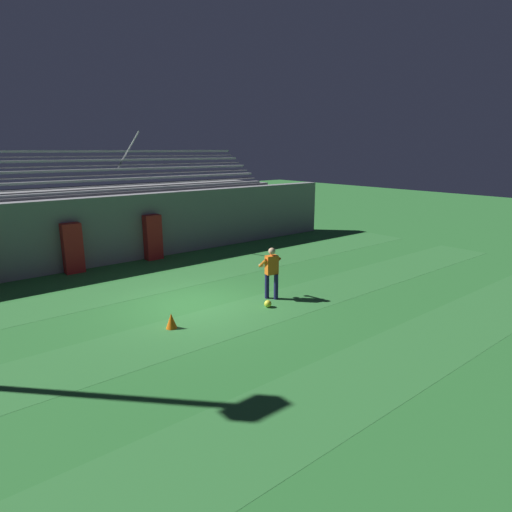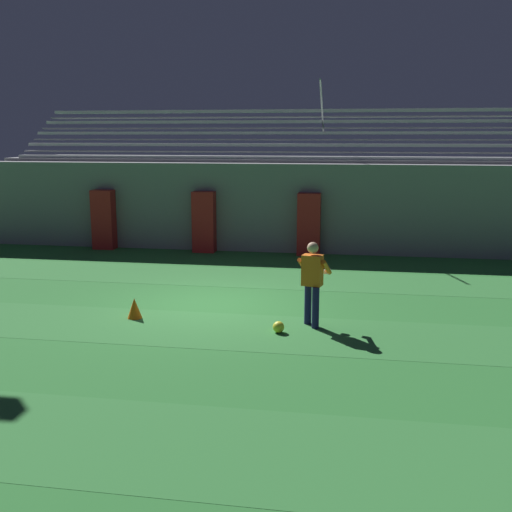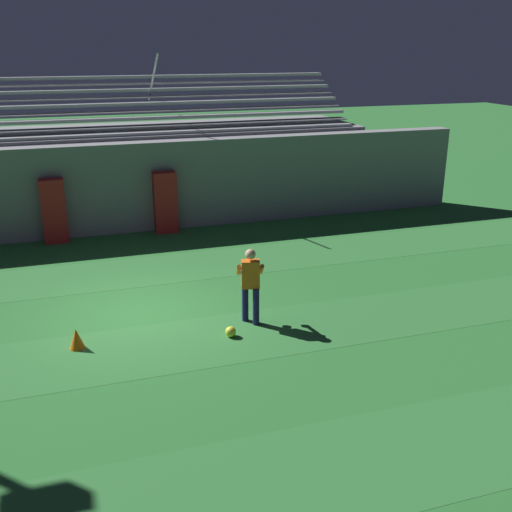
{
  "view_description": "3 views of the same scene",
  "coord_description": "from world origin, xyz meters",
  "px_view_note": "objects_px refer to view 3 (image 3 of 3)",
  "views": [
    {
      "loc": [
        -6.28,
        -10.85,
        4.63
      ],
      "look_at": [
        2.31,
        -0.3,
        1.24
      ],
      "focal_mm": 30.0,
      "sensor_mm": 36.0,
      "label": 1
    },
    {
      "loc": [
        3.02,
        -12.38,
        3.67
      ],
      "look_at": [
        1.29,
        -1.84,
        1.51
      ],
      "focal_mm": 42.0,
      "sensor_mm": 36.0,
      "label": 2
    },
    {
      "loc": [
        -1.17,
        -12.28,
        5.68
      ],
      "look_at": [
        2.58,
        -0.54,
        1.29
      ],
      "focal_mm": 42.0,
      "sensor_mm": 36.0,
      "label": 3
    }
  ],
  "objects_px": {
    "goalkeeper": "(250,281)",
    "soccer_ball": "(231,332)",
    "padding_pillar_gate_left": "(54,211)",
    "traffic_cone": "(77,339)",
    "padding_pillar_gate_right": "(165,202)"
  },
  "relations": [
    {
      "from": "padding_pillar_gate_left",
      "to": "padding_pillar_gate_right",
      "type": "bearing_deg",
      "value": 0.0
    },
    {
      "from": "padding_pillar_gate_left",
      "to": "goalkeeper",
      "type": "bearing_deg",
      "value": -60.85
    },
    {
      "from": "padding_pillar_gate_left",
      "to": "traffic_cone",
      "type": "relative_size",
      "value": 4.6
    },
    {
      "from": "goalkeeper",
      "to": "soccer_ball",
      "type": "height_order",
      "value": "goalkeeper"
    },
    {
      "from": "soccer_ball",
      "to": "padding_pillar_gate_left",
      "type": "bearing_deg",
      "value": 113.83
    },
    {
      "from": "padding_pillar_gate_right",
      "to": "goalkeeper",
      "type": "bearing_deg",
      "value": -85.08
    },
    {
      "from": "padding_pillar_gate_left",
      "to": "traffic_cone",
      "type": "xyz_separation_m",
      "value": [
        0.34,
        -7.15,
        -0.76
      ]
    },
    {
      "from": "goalkeeper",
      "to": "traffic_cone",
      "type": "relative_size",
      "value": 3.98
    },
    {
      "from": "padding_pillar_gate_left",
      "to": "soccer_ball",
      "type": "distance_m",
      "value": 8.34
    },
    {
      "from": "padding_pillar_gate_left",
      "to": "padding_pillar_gate_right",
      "type": "height_order",
      "value": "same"
    },
    {
      "from": "padding_pillar_gate_right",
      "to": "soccer_ball",
      "type": "distance_m",
      "value": 7.64
    },
    {
      "from": "padding_pillar_gate_right",
      "to": "goalkeeper",
      "type": "relative_size",
      "value": 1.16
    },
    {
      "from": "goalkeeper",
      "to": "traffic_cone",
      "type": "distance_m",
      "value": 3.68
    },
    {
      "from": "goalkeeper",
      "to": "soccer_ball",
      "type": "relative_size",
      "value": 7.59
    },
    {
      "from": "padding_pillar_gate_right",
      "to": "soccer_ball",
      "type": "xyz_separation_m",
      "value": [
        0.02,
        -7.59,
        -0.86
      ]
    }
  ]
}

